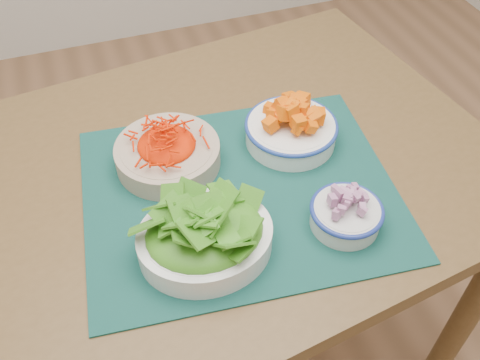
# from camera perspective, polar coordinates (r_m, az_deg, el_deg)

# --- Properties ---
(table) EXTENTS (1.32, 0.97, 0.75)m
(table) POSITION_cam_1_polar(r_m,az_deg,el_deg) (1.11, -4.83, -2.86)
(table) COLOR brown
(table) RESTS_ON ground
(placemat) EXTENTS (0.62, 0.52, 0.00)m
(placemat) POSITION_cam_1_polar(r_m,az_deg,el_deg) (1.00, 0.00, -1.27)
(placemat) COLOR #092D29
(placemat) RESTS_ON table
(carrot_bowl) EXTENTS (0.26, 0.26, 0.08)m
(carrot_bowl) POSITION_cam_1_polar(r_m,az_deg,el_deg) (1.03, -7.77, 3.20)
(carrot_bowl) COLOR tan
(carrot_bowl) RESTS_ON placemat
(squash_bowl) EXTENTS (0.23, 0.23, 0.09)m
(squash_bowl) POSITION_cam_1_polar(r_m,az_deg,el_deg) (1.07, 5.51, 5.89)
(squash_bowl) COLOR white
(squash_bowl) RESTS_ON placemat
(lettuce_bowl) EXTENTS (0.23, 0.20, 0.10)m
(lettuce_bowl) POSITION_cam_1_polar(r_m,az_deg,el_deg) (0.87, -3.78, -5.60)
(lettuce_bowl) COLOR white
(lettuce_bowl) RESTS_ON placemat
(onion_bowl) EXTENTS (0.16, 0.16, 0.06)m
(onion_bowl) POSITION_cam_1_polar(r_m,az_deg,el_deg) (0.94, 11.29, -3.39)
(onion_bowl) COLOR silver
(onion_bowl) RESTS_ON placemat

